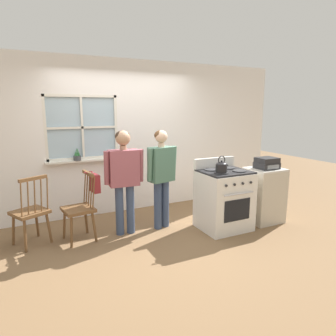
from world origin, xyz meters
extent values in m
plane|color=brown|center=(0.00, 0.00, 0.00)|extent=(16.00, 16.00, 0.00)
cube|color=white|center=(1.54, 1.40, 1.35)|extent=(3.33, 0.06, 2.70)
cube|color=white|center=(-0.72, 1.40, 0.50)|extent=(1.19, 0.06, 1.01)
cube|color=white|center=(-0.72, 1.40, 2.39)|extent=(1.19, 0.06, 0.62)
cube|color=silver|center=(-0.72, 1.32, 0.99)|extent=(1.25, 0.10, 0.03)
cube|color=#9EB7C6|center=(-0.72, 1.41, 1.54)|extent=(1.13, 0.01, 1.01)
cube|color=silver|center=(-0.72, 1.38, 1.54)|extent=(0.04, 0.02, 1.07)
cube|color=silver|center=(-0.72, 1.38, 1.54)|extent=(1.19, 0.02, 0.04)
cube|color=silver|center=(-1.30, 1.38, 1.54)|extent=(0.04, 0.03, 1.07)
cube|color=silver|center=(-0.15, 1.38, 1.54)|extent=(0.04, 0.03, 1.07)
cube|color=silver|center=(-0.72, 1.38, 2.06)|extent=(1.19, 0.03, 0.04)
cube|color=silver|center=(-0.72, 1.38, 1.03)|extent=(1.19, 0.03, 0.04)
cube|color=brown|center=(-1.02, 0.41, 0.46)|extent=(0.46, 0.47, 0.04)
cylinder|color=brown|center=(-1.20, 0.56, 0.22)|extent=(0.08, 0.07, 0.44)
cylinder|color=brown|center=(-1.15, 0.22, 0.22)|extent=(0.07, 0.08, 0.44)
cylinder|color=brown|center=(-0.88, 0.60, 0.22)|extent=(0.07, 0.08, 0.44)
cylinder|color=brown|center=(-0.83, 0.27, 0.22)|extent=(0.08, 0.07, 0.44)
cylinder|color=brown|center=(-0.87, 0.61, 0.70)|extent=(0.07, 0.03, 0.48)
cylinder|color=brown|center=(-0.86, 0.52, 0.70)|extent=(0.07, 0.03, 0.48)
cylinder|color=brown|center=(-0.85, 0.44, 0.70)|extent=(0.07, 0.03, 0.48)
cylinder|color=brown|center=(-0.84, 0.35, 0.70)|extent=(0.07, 0.03, 0.48)
cylinder|color=brown|center=(-0.82, 0.26, 0.70)|extent=(0.07, 0.03, 0.48)
cube|color=brown|center=(-0.85, 0.44, 0.96)|extent=(0.09, 0.38, 0.04)
cube|color=brown|center=(-1.63, 0.58, 0.46)|extent=(0.55, 0.55, 0.04)
cylinder|color=brown|center=(-1.55, 0.80, 0.22)|extent=(0.06, 0.09, 0.44)
cylinder|color=brown|center=(-1.86, 0.65, 0.22)|extent=(0.09, 0.06, 0.44)
cylinder|color=brown|center=(-1.41, 0.51, 0.22)|extent=(0.09, 0.06, 0.44)
cylinder|color=brown|center=(-1.72, 0.36, 0.22)|extent=(0.06, 0.09, 0.44)
cylinder|color=brown|center=(-1.40, 0.51, 0.70)|extent=(0.05, 0.07, 0.48)
cylinder|color=brown|center=(-1.48, 0.47, 0.70)|extent=(0.05, 0.07, 0.48)
cylinder|color=brown|center=(-1.56, 0.43, 0.70)|extent=(0.05, 0.07, 0.48)
cylinder|color=brown|center=(-1.64, 0.39, 0.70)|extent=(0.05, 0.07, 0.48)
cylinder|color=brown|center=(-1.72, 0.35, 0.70)|extent=(0.05, 0.07, 0.48)
cube|color=brown|center=(-1.56, 0.43, 0.96)|extent=(0.36, 0.20, 0.04)
cylinder|color=#384766|center=(-0.43, 0.35, 0.37)|extent=(0.12, 0.12, 0.75)
cylinder|color=#384766|center=(-0.27, 0.34, 0.37)|extent=(0.12, 0.12, 0.75)
cube|color=#934C56|center=(-0.35, 0.35, 1.01)|extent=(0.44, 0.24, 0.53)
cylinder|color=#934C56|center=(-0.60, 0.34, 1.03)|extent=(0.08, 0.11, 0.49)
cylinder|color=#934C56|center=(-0.10, 0.31, 1.03)|extent=(0.08, 0.11, 0.49)
cylinder|color=tan|center=(-0.35, 0.35, 1.30)|extent=(0.10, 0.10, 0.06)
sphere|color=tan|center=(-0.35, 0.35, 1.44)|extent=(0.21, 0.21, 0.21)
ellipsoid|color=#332319|center=(-0.35, 0.36, 1.46)|extent=(0.22, 0.22, 0.17)
cylinder|color=#384766|center=(0.17, 0.31, 0.38)|extent=(0.12, 0.12, 0.75)
cylinder|color=#384766|center=(0.31, 0.35, 0.38)|extent=(0.12, 0.12, 0.75)
cube|color=#4C7560|center=(0.24, 0.33, 1.02)|extent=(0.42, 0.29, 0.53)
cylinder|color=#4C7560|center=(0.02, 0.26, 1.04)|extent=(0.10, 0.12, 0.49)
cylinder|color=#4C7560|center=(0.47, 0.36, 1.04)|extent=(0.10, 0.12, 0.49)
cylinder|color=beige|center=(0.24, 0.33, 1.32)|extent=(0.10, 0.10, 0.06)
sphere|color=beige|center=(0.24, 0.33, 1.44)|extent=(0.19, 0.19, 0.19)
ellipsoid|color=brown|center=(0.24, 0.34, 1.46)|extent=(0.19, 0.19, 0.16)
cube|color=white|center=(1.10, -0.13, 0.45)|extent=(0.74, 0.64, 0.90)
cube|color=black|center=(1.10, -0.13, 0.91)|extent=(0.72, 0.61, 0.02)
cylinder|color=#2D2D30|center=(0.93, -0.26, 0.93)|extent=(0.20, 0.20, 0.02)
cylinder|color=#2D2D30|center=(1.26, -0.26, 0.93)|extent=(0.20, 0.20, 0.02)
cylinder|color=#2D2D30|center=(0.93, 0.00, 0.93)|extent=(0.20, 0.20, 0.02)
cylinder|color=#2D2D30|center=(1.26, 0.00, 0.93)|extent=(0.20, 0.20, 0.02)
cube|color=white|center=(1.10, 0.16, 1.00)|extent=(0.74, 0.06, 0.16)
cube|color=black|center=(1.10, -0.45, 0.40)|extent=(0.46, 0.01, 0.32)
cylinder|color=silver|center=(1.10, -0.47, 0.65)|extent=(0.52, 0.02, 0.02)
cylinder|color=#232326|center=(0.88, -0.46, 0.79)|extent=(0.04, 0.02, 0.04)
cylinder|color=#232326|center=(1.02, -0.46, 0.79)|extent=(0.04, 0.02, 0.04)
cylinder|color=#232326|center=(1.17, -0.46, 0.79)|extent=(0.04, 0.02, 0.04)
cylinder|color=#232326|center=(1.32, -0.46, 0.79)|extent=(0.04, 0.02, 0.04)
cylinder|color=black|center=(0.93, -0.26, 1.00)|extent=(0.17, 0.17, 0.12)
ellipsoid|color=black|center=(0.93, -0.26, 1.06)|extent=(0.16, 0.16, 0.07)
sphere|color=black|center=(0.93, -0.26, 1.10)|extent=(0.03, 0.03, 0.03)
cylinder|color=black|center=(1.01, -0.26, 1.02)|extent=(0.08, 0.03, 0.07)
torus|color=black|center=(0.93, -0.26, 1.12)|extent=(0.12, 0.01, 0.12)
cylinder|color=#42474C|center=(-0.85, 1.31, 1.05)|extent=(0.12, 0.12, 0.08)
cylinder|color=#33261C|center=(-0.85, 1.31, 1.08)|extent=(0.11, 0.11, 0.01)
cone|color=#2D7038|center=(-0.83, 1.32, 1.15)|extent=(0.05, 0.04, 0.13)
cone|color=#2D7038|center=(-0.84, 1.33, 1.11)|extent=(0.04, 0.05, 0.06)
cone|color=#2D7038|center=(-0.86, 1.32, 1.14)|extent=(0.06, 0.06, 0.12)
cone|color=#2D7038|center=(-0.86, 1.30, 1.14)|extent=(0.05, 0.04, 0.11)
cone|color=#2D7038|center=(-0.85, 1.29, 1.12)|extent=(0.04, 0.05, 0.07)
cone|color=#2D7038|center=(-0.83, 1.30, 1.15)|extent=(0.07, 0.06, 0.14)
cube|color=maroon|center=(-0.76, 0.45, 0.80)|extent=(0.12, 0.23, 0.26)
torus|color=maroon|center=(-0.84, 0.44, 0.97)|extent=(0.14, 0.14, 0.01)
cube|color=beige|center=(1.88, -0.16, 0.43)|extent=(0.55, 0.50, 0.87)
cube|color=beige|center=(1.88, -0.16, 0.89)|extent=(0.55, 0.50, 0.03)
cube|color=#232326|center=(1.88, -0.18, 0.95)|extent=(0.34, 0.28, 0.10)
cube|color=#232326|center=(1.88, -0.18, 1.04)|extent=(0.32, 0.27, 0.08)
cube|color=gray|center=(1.88, -0.33, 0.95)|extent=(0.24, 0.01, 0.06)
camera|label=1|loc=(-1.64, -3.75, 1.85)|focal=32.00mm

